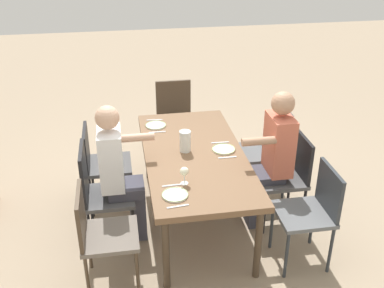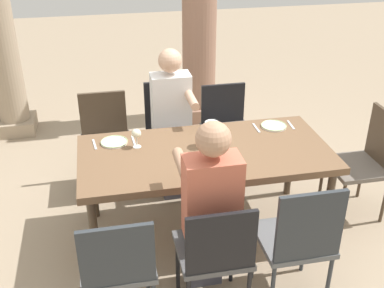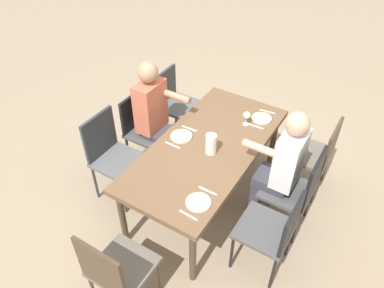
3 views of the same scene
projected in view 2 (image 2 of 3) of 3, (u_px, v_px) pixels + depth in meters
ground_plane at (204, 229)px, 3.92m from camera, size 16.00×16.00×0.00m
dining_table at (205, 158)px, 3.61m from camera, size 1.89×0.91×0.74m
chair_west_north at (105, 135)px, 4.30m from camera, size 0.44×0.44×0.88m
chair_west_south at (118, 264)px, 2.79m from camera, size 0.44×0.44×0.89m
chair_mid_north at (169, 128)px, 4.41m from camera, size 0.44×0.44×0.94m
chair_mid_south at (215, 251)px, 2.90m from camera, size 0.44×0.44×0.89m
chair_east_north at (226, 124)px, 4.50m from camera, size 0.44×0.44×0.87m
chair_east_south at (299, 238)px, 2.98m from camera, size 0.44×0.44×0.95m
chair_head_east at (367, 158)px, 3.92m from camera, size 0.44×0.44×0.92m
diner_woman_green at (209, 209)px, 2.96m from camera, size 0.35×0.49×1.34m
diner_man_white at (173, 119)px, 4.16m from camera, size 0.35×0.49×1.31m
plate_0 at (114, 142)px, 3.69m from camera, size 0.21×0.21×0.02m
wine_glass_0 at (136, 134)px, 3.58m from camera, size 0.07×0.07×0.15m
fork_0 at (95, 144)px, 3.66m from camera, size 0.03×0.17×0.01m
spoon_0 at (134, 141)px, 3.72m from camera, size 0.02×0.17×0.01m
plate_1 at (217, 168)px, 3.33m from camera, size 0.22×0.22×0.02m
fork_1 at (196, 171)px, 3.31m from camera, size 0.02×0.17×0.01m
spoon_1 at (238, 167)px, 3.36m from camera, size 0.02×0.17×0.01m
plate_2 at (274, 126)px, 3.94m from camera, size 0.21×0.21×0.02m
fork_2 at (256, 128)px, 3.92m from camera, size 0.02×0.17×0.01m
spoon_2 at (291, 125)px, 3.97m from camera, size 0.03×0.17×0.01m
water_pitcher at (211, 135)px, 3.61m from camera, size 0.10×0.10×0.20m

